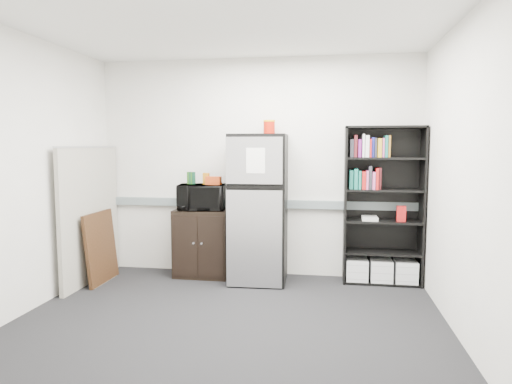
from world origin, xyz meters
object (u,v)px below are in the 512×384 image
at_px(cubicle_partition, 90,214).
at_px(microwave, 202,197).
at_px(bookshelf, 383,207).
at_px(cabinet, 203,243).
at_px(refrigerator, 259,208).

bearing_deg(cubicle_partition, microwave, 17.85).
bearing_deg(microwave, bookshelf, -5.89).
relative_size(bookshelf, cubicle_partition, 1.14).
bearing_deg(cabinet, microwave, -90.00).
xyz_separation_m(bookshelf, microwave, (-2.17, -0.08, 0.08)).
distance_m(cubicle_partition, microwave, 1.33).
distance_m(microwave, refrigerator, 0.73).
bearing_deg(cabinet, bookshelf, 1.70).
xyz_separation_m(bookshelf, cubicle_partition, (-3.43, -0.49, -0.10)).
distance_m(cabinet, microwave, 0.58).
bearing_deg(refrigerator, microwave, 172.82).
xyz_separation_m(cubicle_partition, microwave, (1.26, 0.40, 0.18)).
height_order(microwave, refrigerator, refrigerator).
xyz_separation_m(cubicle_partition, cabinet, (1.26, 0.42, -0.39)).
bearing_deg(cubicle_partition, bookshelf, 8.06).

